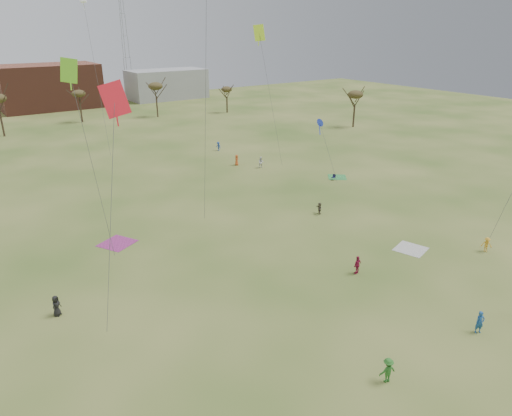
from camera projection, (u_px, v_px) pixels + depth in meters
ground at (341, 315)px, 37.24m from camera, size 260.00×260.00×0.00m
flyer_near_center at (388, 370)px, 29.99m from camera, size 1.31×0.94×1.82m
flyer_near_right at (480, 322)px, 34.82m from camera, size 0.80×0.70×1.85m
spectator_fore_a at (357, 265)px, 43.20m from camera, size 1.13×0.62×1.83m
spectator_fore_c at (319, 208)px, 57.04m from camera, size 0.94×1.47×1.51m
flyer_mid_a at (56, 306)px, 36.93m from camera, size 1.03×1.01×1.79m
flyer_mid_b at (487, 244)px, 47.50m from camera, size 1.05×1.18×1.59m
spectator_mid_e at (261, 162)px, 75.54m from camera, size 1.14×1.08×1.86m
flyer_far_b at (237, 160)px, 76.99m from camera, size 0.86×1.04×1.82m
flyer_far_c at (218, 146)px, 86.13m from camera, size 0.85×1.18×1.65m
blanket_cream at (411, 249)px, 48.25m from camera, size 3.65×3.65×0.03m
blanket_plum at (117, 243)px, 49.55m from camera, size 4.39×4.39×0.03m
blanket_olive at (337, 177)px, 71.19m from camera, size 3.86×3.86×0.03m
camp_chair_right at (333, 178)px, 69.81m from camera, size 0.68×0.66×0.87m
kites_aloft at (166, 28)px, 53.19m from camera, size 59.47×75.11×27.87m
tree_line at (54, 104)px, 93.11m from camera, size 117.44×49.32×8.91m
building_brick at (49, 87)px, 128.72m from camera, size 26.00×16.00×12.00m
building_grey at (167, 84)px, 146.53m from camera, size 24.00×12.00×9.00m
radio_tower at (124, 35)px, 141.03m from camera, size 1.51×1.72×41.00m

